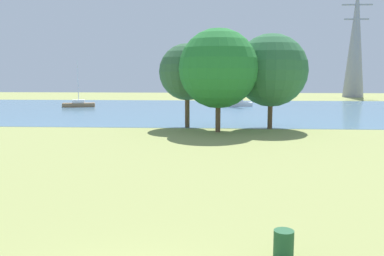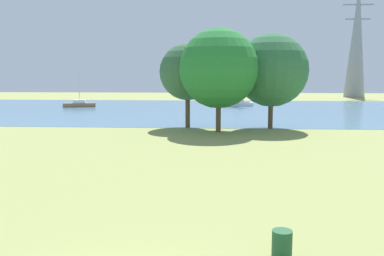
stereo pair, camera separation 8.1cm
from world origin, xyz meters
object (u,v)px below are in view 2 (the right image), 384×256
Objects in this scene: sailboat_brown at (80,104)px; tree_west_near at (219,68)px; litter_bin at (282,244)px; electricity_pylon at (357,40)px; tree_east_far at (188,72)px; tree_mid_shore at (272,70)px; sailboat_white at (238,103)px.

tree_west_near is (21.27, -25.76, 5.06)m from sailboat_brown.
electricity_pylon is (27.73, 81.00, 11.88)m from litter_bin.
tree_west_near reaches higher than tree_east_far.
tree_east_far is 0.32× the size of electricity_pylon.
tree_mid_shore is (7.73, -0.45, 0.15)m from tree_east_far.
litter_bin is 25.52m from tree_west_near.
tree_west_near is 0.37× the size of electricity_pylon.
sailboat_brown is 0.89× the size of sailboat_white.
litter_bin is at bearing -80.40° from tree_east_far.
tree_east_far is at bearing -51.34° from sailboat_brown.
sailboat_brown is 0.29× the size of electricity_pylon.
tree_mid_shore is (3.04, 27.31, 4.98)m from litter_bin.
electricity_pylon is (50.79, 30.29, 11.81)m from sailboat_brown.
litter_bin is 0.10× the size of tree_east_far.
tree_west_near is at bearing 94.10° from litter_bin.
litter_bin is at bearing -96.34° from tree_mid_shore.
litter_bin is at bearing -85.90° from tree_west_near.
tree_east_far is (-4.70, 27.75, 4.83)m from litter_bin.
sailboat_brown is at bearing 114.45° from litter_bin.
sailboat_brown is 60.30m from electricity_pylon.
litter_bin is at bearing -65.55° from sailboat_brown.
electricity_pylon is (24.69, 53.69, 6.89)m from tree_mid_shore.
sailboat_white is 39.61m from electricity_pylon.
electricity_pylon is at bearing 62.23° from tree_west_near.
tree_west_near is (2.91, -2.81, 0.30)m from tree_east_far.
tree_east_far is 7.75m from tree_mid_shore.
tree_east_far is at bearing -121.34° from electricity_pylon.
sailboat_white is 29.67m from tree_west_near.
sailboat_brown is at bearing 138.12° from tree_mid_shore.
litter_bin is 0.09× the size of tree_west_near.
tree_mid_shore is 59.50m from electricity_pylon.
electricity_pylon is (32.42, 53.25, 7.05)m from tree_east_far.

